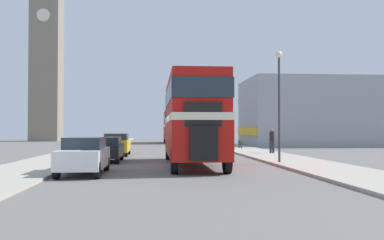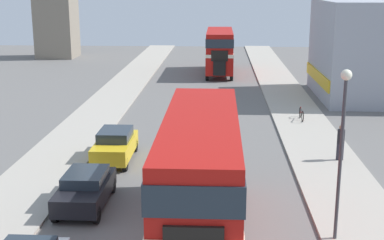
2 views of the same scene
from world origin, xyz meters
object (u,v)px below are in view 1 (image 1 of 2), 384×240
car_parked_near (84,155)px  car_parked_far (117,144)px  bus_distant (174,124)px  church_tower (47,21)px  car_parked_mid (106,149)px  pedestrian_walking (272,139)px  bicycle_on_pavement (240,144)px  double_decker_bus (192,115)px  street_lamp (279,89)px

car_parked_near → car_parked_far: (0.20, 12.56, 0.01)m
bus_distant → church_tower: (-19.56, 11.40, 16.49)m
bus_distant → car_parked_mid: bus_distant is taller
car_parked_near → pedestrian_walking: 17.15m
pedestrian_walking → bicycle_on_pavement: (-0.71, 8.11, -0.65)m
double_decker_bus → pedestrian_walking: 11.04m
double_decker_bus → street_lamp: size_ratio=1.79×
car_parked_far → double_decker_bus: bearing=-61.6°
car_parked_near → church_tower: size_ratio=0.11×
bus_distant → pedestrian_walking: 27.63m
double_decker_bus → car_parked_mid: double_decker_bus is taller
car_parked_near → church_tower: (-14.17, 51.13, 18.25)m
bus_distant → car_parked_far: size_ratio=2.45×
car_parked_far → bus_distant: bearing=79.2°
car_parked_near → car_parked_mid: 6.79m
bus_distant → bicycle_on_pavement: 19.66m
pedestrian_walking → bicycle_on_pavement: 8.17m
bus_distant → pedestrian_walking: bearing=-77.4°
car_parked_mid → church_tower: (-14.28, 44.35, 18.29)m
bus_distant → street_lamp: 35.77m
double_decker_bus → street_lamp: (4.62, 0.13, 1.36)m
double_decker_bus → car_parked_near: 6.55m
pedestrian_walking → car_parked_near: bearing=-131.7°
double_decker_bus → bus_distant: size_ratio=1.08×
car_parked_near → car_parked_mid: bearing=89.0°
bicycle_on_pavement → church_tower: church_tower is taller
double_decker_bus → street_lamp: street_lamp is taller
car_parked_mid → car_parked_near: bearing=-91.0°
car_parked_near → bicycle_on_pavement: 23.50m
church_tower → double_decker_bus: bearing=-68.1°
car_parked_near → car_parked_far: size_ratio=1.02×
double_decker_bus → car_parked_far: 9.80m
pedestrian_walking → bus_distant: bearing=102.6°
pedestrian_walking → church_tower: size_ratio=0.05×
bus_distant → car_parked_mid: bearing=-99.1°
street_lamp → church_tower: size_ratio=0.16×
car_parked_far → bicycle_on_pavement: size_ratio=2.25×
bicycle_on_pavement → pedestrian_walking: bearing=-85.0°
street_lamp → church_tower: bearing=116.7°
double_decker_bus → street_lamp: bearing=1.6°
car_parked_far → street_lamp: size_ratio=0.68×
pedestrian_walking → church_tower: bearing=123.7°
double_decker_bus → bus_distant: bearing=89.0°
church_tower → street_lamp: bearing=-63.3°
bus_distant → church_tower: size_ratio=0.26×
bicycle_on_pavement → double_decker_bus: bearing=-109.4°
bus_distant → car_parked_near: bearing=-97.7°
double_decker_bus → pedestrian_walking: bearing=52.8°
double_decker_bus → car_parked_near: bearing=-139.5°
car_parked_near → bicycle_on_pavement: bearing=62.9°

